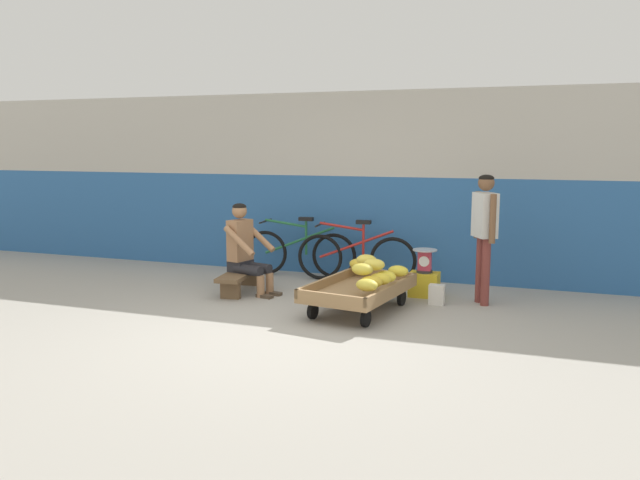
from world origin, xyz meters
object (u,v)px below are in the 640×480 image
object	(u,v)px
weighing_scale	(425,260)
customer_adult	(485,224)
plastic_crate	(424,284)
bicycle_far_left	(356,256)
bicycle_near_left	(299,252)
shopping_bag	(437,295)
low_bench	(241,276)
banana_cart	(359,291)
vendor_seated	(245,249)

from	to	relation	value
weighing_scale	customer_adult	xyz separation A→B (m)	(0.71, -0.14, 0.50)
plastic_crate	bicycle_far_left	world-z (taller)	bicycle_far_left
bicycle_near_left	shopping_bag	size ratio (longest dim) A/B	6.91
bicycle_near_left	shopping_bag	xyz separation A→B (m)	(2.13, -0.97, -0.23)
low_bench	plastic_crate	distance (m)	2.33
low_bench	plastic_crate	world-z (taller)	plastic_crate
weighing_scale	plastic_crate	bearing A→B (deg)	90.00
banana_cart	plastic_crate	size ratio (longest dim) A/B	4.32
bicycle_far_left	vendor_seated	bearing A→B (deg)	-136.00
vendor_seated	plastic_crate	size ratio (longest dim) A/B	3.17
banana_cart	vendor_seated	distance (m)	1.71
weighing_scale	bicycle_near_left	size ratio (longest dim) A/B	0.18
banana_cart	bicycle_near_left	size ratio (longest dim) A/B	0.94
bicycle_near_left	shopping_bag	distance (m)	2.35
shopping_bag	bicycle_far_left	bearing A→B (deg)	144.61
banana_cart	customer_adult	world-z (taller)	customer_adult
customer_adult	banana_cart	bearing A→B (deg)	-146.34
shopping_bag	weighing_scale	bearing A→B (deg)	120.60
vendor_seated	weighing_scale	bearing A→B (deg)	14.48
banana_cart	plastic_crate	world-z (taller)	banana_cart
banana_cart	vendor_seated	xyz separation A→B (m)	(-1.62, 0.42, 0.33)
low_bench	customer_adult	world-z (taller)	customer_adult
low_bench	bicycle_near_left	xyz separation A→B (m)	(0.35, 1.15, 0.15)
customer_adult	shopping_bag	bearing A→B (deg)	-155.80
plastic_crate	vendor_seated	bearing A→B (deg)	-165.49
bicycle_near_left	bicycle_far_left	world-z (taller)	same
vendor_seated	bicycle_near_left	world-z (taller)	vendor_seated
bicycle_far_left	shopping_bag	xyz separation A→B (m)	(1.26, -0.90, -0.23)
plastic_crate	bicycle_near_left	bearing A→B (deg)	162.36
weighing_scale	bicycle_near_left	bearing A→B (deg)	162.33
banana_cart	bicycle_far_left	world-z (taller)	bicycle_far_left
plastic_crate	weighing_scale	xyz separation A→B (m)	(0.00, -0.00, 0.30)
bicycle_near_left	customer_adult	size ratio (longest dim) A/B	1.08
vendor_seated	weighing_scale	xyz separation A→B (m)	(2.18, 0.56, -0.11)
vendor_seated	low_bench	bearing A→B (deg)	165.80
low_bench	weighing_scale	distance (m)	2.34
low_bench	vendor_seated	bearing A→B (deg)	-14.20
plastic_crate	shopping_bag	xyz separation A→B (m)	(0.22, -0.36, -0.03)
banana_cart	plastic_crate	xyz separation A→B (m)	(0.56, 0.99, -0.09)
weighing_scale	shopping_bag	size ratio (longest dim) A/B	1.25
low_bench	customer_adult	size ratio (longest dim) A/B	0.74
low_bench	customer_adult	bearing A→B (deg)	7.68
low_bench	plastic_crate	size ratio (longest dim) A/B	3.14
customer_adult	shopping_bag	xyz separation A→B (m)	(-0.50, -0.22, -0.83)
plastic_crate	customer_adult	xyz separation A→B (m)	(0.71, -0.14, 0.80)
low_bench	bicycle_far_left	world-z (taller)	bicycle_far_left
bicycle_far_left	shopping_bag	world-z (taller)	bicycle_far_left
low_bench	plastic_crate	bearing A→B (deg)	13.47
vendor_seated	bicycle_far_left	distance (m)	1.59
bicycle_far_left	bicycle_near_left	bearing A→B (deg)	174.93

